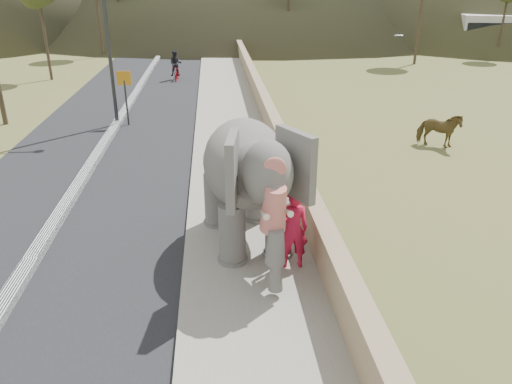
% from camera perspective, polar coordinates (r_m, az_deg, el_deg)
% --- Properties ---
extents(ground, '(160.00, 160.00, 0.00)m').
position_cam_1_polar(ground, '(11.66, -0.84, -8.38)').
color(ground, olive).
rests_on(ground, ground).
extents(road, '(7.00, 120.00, 0.03)m').
position_cam_1_polar(road, '(21.25, -16.53, 5.69)').
color(road, black).
rests_on(road, ground).
extents(median, '(0.35, 120.00, 0.22)m').
position_cam_1_polar(median, '(21.22, -16.56, 5.94)').
color(median, black).
rests_on(median, ground).
extents(walkway, '(3.00, 120.00, 0.15)m').
position_cam_1_polar(walkway, '(20.80, -2.87, 6.45)').
color(walkway, '#9E9687').
rests_on(walkway, ground).
extents(parapet, '(0.30, 120.00, 1.10)m').
position_cam_1_polar(parapet, '(20.79, 1.69, 7.82)').
color(parapet, tan).
rests_on(parapet, ground).
extents(lamppost, '(1.76, 0.36, 8.00)m').
position_cam_1_polar(lamppost, '(22.58, -16.10, 19.37)').
color(lamppost, '#323137').
rests_on(lamppost, ground).
extents(signboard, '(0.60, 0.08, 2.40)m').
position_cam_1_polar(signboard, '(22.90, -14.74, 11.35)').
color(signboard, '#2D2D33').
rests_on(signboard, ground).
extents(cow, '(1.79, 1.38, 1.37)m').
position_cam_1_polar(cow, '(20.64, 20.16, 6.66)').
color(cow, brown).
rests_on(cow, ground).
extents(distant_car, '(4.28, 1.84, 1.44)m').
position_cam_1_polar(distant_car, '(49.24, 16.48, 16.22)').
color(distant_car, '#B4B5BB').
rests_on(distant_car, ground).
extents(elephant_and_man, '(2.88, 4.64, 3.14)m').
position_cam_1_polar(elephant_and_man, '(11.81, -1.17, 1.35)').
color(elephant_and_man, slate).
rests_on(elephant_and_man, ground).
extents(motorcyclist, '(0.80, 1.75, 1.83)m').
position_cam_1_polar(motorcyclist, '(33.10, -9.08, 13.72)').
color(motorcyclist, maroon).
rests_on(motorcyclist, ground).
extents(trees, '(48.17, 42.77, 8.33)m').
position_cam_1_polar(trees, '(36.52, -0.99, 19.55)').
color(trees, '#473828').
rests_on(trees, ground).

